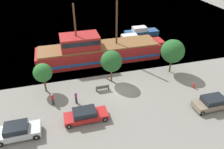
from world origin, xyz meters
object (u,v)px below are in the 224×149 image
at_px(parked_car_curb_mid, 85,115).
at_px(parked_car_curb_rear, 213,102).
at_px(moored_boat_outer, 141,32).
at_px(pirate_ship, 97,51).
at_px(parked_car_curb_front, 18,131).
at_px(moored_boat_dockside, 131,39).
at_px(pedestrian_walking_near, 76,98).
at_px(fire_hydrant, 194,85).
at_px(bench_promenade_east, 102,88).
at_px(pedestrian_walking_far, 53,99).

relative_size(parked_car_curb_mid, parked_car_curb_rear, 0.98).
bearing_deg(moored_boat_outer, parked_car_curb_rear, -90.25).
height_order(pirate_ship, parked_car_curb_front, pirate_ship).
height_order(moored_boat_dockside, pedestrian_walking_near, pedestrian_walking_near).
distance_m(pirate_ship, parked_car_curb_rear, 18.87).
bearing_deg(parked_car_curb_mid, moored_boat_outer, 54.83).
relative_size(parked_car_curb_rear, fire_hydrant, 6.47).
relative_size(moored_boat_dockside, bench_promenade_east, 4.21).
bearing_deg(pedestrian_walking_near, pirate_ship, 64.80).
xyz_separation_m(parked_car_curb_rear, fire_hydrant, (0.10, 4.13, -0.34)).
bearing_deg(parked_car_curb_mid, pedestrian_walking_far, 132.72).
xyz_separation_m(bench_promenade_east, pedestrian_walking_near, (-3.72, -1.72, 0.41)).
bearing_deg(pirate_ship, parked_car_curb_front, -128.66).
relative_size(parked_car_curb_front, parked_car_curb_rear, 0.89).
bearing_deg(parked_car_curb_rear, parked_car_curb_front, 176.59).
relative_size(pirate_ship, pedestrian_walking_near, 12.68).
distance_m(moored_boat_outer, parked_car_curb_mid, 26.41).
relative_size(moored_boat_outer, fire_hydrant, 9.11).
xyz_separation_m(moored_boat_dockside, parked_car_curb_front, (-19.11, -19.37, 0.17)).
xyz_separation_m(moored_boat_dockside, parked_car_curb_rear, (3.04, -20.69, 0.13)).
xyz_separation_m(moored_boat_dockside, bench_promenade_east, (-8.98, -13.84, -0.17)).
xyz_separation_m(fire_hydrant, pedestrian_walking_far, (-18.63, 1.51, 0.38)).
distance_m(moored_boat_outer, parked_car_curb_front, 31.44).
relative_size(moored_boat_dockside, pedestrian_walking_near, 4.46).
height_order(moored_boat_outer, parked_car_curb_mid, moored_boat_outer).
relative_size(moored_boat_outer, bench_promenade_east, 3.94).
relative_size(fire_hydrant, pedestrian_walking_far, 0.49).
height_order(parked_car_curb_mid, parked_car_curb_rear, parked_car_curb_rear).
bearing_deg(parked_car_curb_front, pirate_ship, 51.34).
bearing_deg(pedestrian_walking_near, parked_car_curb_front, -149.27).
bearing_deg(parked_car_curb_mid, moored_boat_dockside, 57.24).
bearing_deg(moored_boat_dockside, pirate_ship, -145.92).
relative_size(pirate_ship, moored_boat_outer, 3.04).
height_order(bench_promenade_east, pedestrian_walking_far, pedestrian_walking_far).
relative_size(moored_boat_outer, pedestrian_walking_near, 4.17).
xyz_separation_m(pirate_ship, fire_hydrant, (11.03, -11.22, -1.30)).
height_order(parked_car_curb_front, pedestrian_walking_far, parked_car_curb_front).
distance_m(moored_boat_dockside, bench_promenade_east, 16.50).
distance_m(parked_car_curb_front, parked_car_curb_rear, 22.20).
distance_m(moored_boat_dockside, parked_car_curb_mid, 22.30).
height_order(pirate_ship, parked_car_curb_mid, pirate_ship).
height_order(moored_boat_outer, pedestrian_walking_near, moored_boat_outer).
distance_m(fire_hydrant, bench_promenade_east, 12.43).
bearing_deg(pedestrian_walking_near, parked_car_curb_mid, -78.81).
relative_size(bench_promenade_east, pedestrian_walking_near, 1.06).
xyz_separation_m(parked_car_curb_front, parked_car_curb_mid, (7.05, 0.62, -0.08)).
bearing_deg(pirate_ship, bench_promenade_east, -97.31).
bearing_deg(moored_boat_outer, moored_boat_dockside, -138.00).
bearing_deg(pedestrian_walking_far, pirate_ship, 51.97).
xyz_separation_m(parked_car_curb_mid, pedestrian_walking_far, (-3.42, 3.70, 0.09)).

